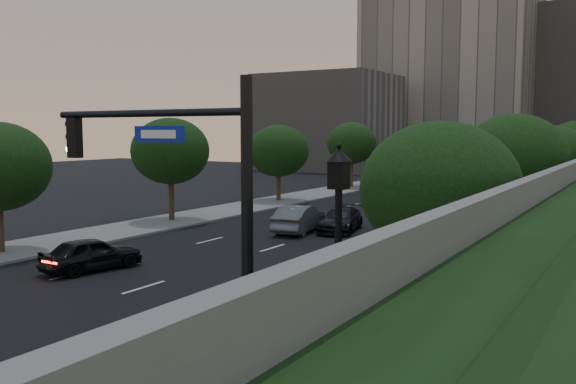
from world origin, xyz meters
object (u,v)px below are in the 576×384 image
Objects in this scene: street_lamp at (338,264)px; sedan_far_left at (387,184)px; sedan_far_right at (487,189)px; pedestrian_a at (428,299)px; sedan_near_left at (92,254)px; pedestrian_c at (484,259)px; sedan_near_right at (341,220)px; sedan_mid_left at (299,218)px; pedestrian_b at (462,267)px; traffic_signal_mast at (204,239)px.

sedan_far_left is (-15.88, 42.59, -1.95)m from street_lamp.
pedestrian_a is at bearing -69.82° from sedan_far_right.
pedestrian_c reaches higher than sedan_near_left.
pedestrian_c is at bearing -84.80° from pedestrian_a.
sedan_near_right is (6.85, -24.12, 0.01)m from sedan_far_left.
pedestrian_a is (12.21, -13.65, 0.29)m from sedan_mid_left.
sedan_near_left is 2.58× the size of pedestrian_b.
sedan_far_right reaches higher than sedan_far_left.
pedestrian_a reaches higher than pedestrian_b.
pedestrian_b is (16.65, -34.04, 0.29)m from sedan_far_left.
traffic_signal_mast is 14.67m from sedan_near_left.
sedan_near_left reaches higher than sedan_near_right.
street_lamp is at bearing 113.00° from sedan_mid_left.
pedestrian_a is (10.28, -15.13, 0.40)m from sedan_near_right.
pedestrian_a is 1.11× the size of pedestrian_c.
street_lamp reaches higher than sedan_near_right.
sedan_far_left is 1.03× the size of sedan_near_right.
sedan_mid_left is 18.32m from pedestrian_a.
sedan_far_right is at bearing -88.84° from sedan_near_left.
sedan_near_left is at bearing 163.57° from street_lamp.
sedan_far_right is (5.03, 24.03, -0.05)m from sedan_mid_left.
traffic_signal_mast is 3.70× the size of pedestrian_a.
sedan_mid_left is at bearing -43.39° from pedestrian_a.
street_lamp is at bearing 68.92° from traffic_signal_mast.
sedan_near_right is 18.30m from pedestrian_a.
sedan_mid_left is 0.98× the size of sedan_far_left.
sedan_mid_left is 14.46m from pedestrian_b.
sedan_far_left is 42.82m from pedestrian_a.
traffic_signal_mast is 1.46× the size of sedan_near_right.
sedan_far_left is at bearing -50.65° from pedestrian_b.
street_lamp reaches higher than sedan_far_right.
sedan_far_right is 2.60× the size of pedestrian_c.
traffic_signal_mast is 48.44m from sedan_far_left.
sedan_far_right is 2.35× the size of pedestrian_a.
pedestrian_b is at bearing -68.94° from sedan_far_right.
sedan_mid_left is 2.58× the size of pedestrian_a.
pedestrian_c is at bearing 83.28° from street_lamp.
sedan_mid_left is at bearing -35.85° from pedestrian_c.
traffic_signal_mast is at bearing -83.41° from sedan_near_right.
pedestrian_c is (2.56, 13.69, -2.67)m from traffic_signal_mast.
pedestrian_a reaches higher than sedan_mid_left.
sedan_far_left is at bearing -179.57° from sedan_far_right.
pedestrian_a is at bearing 121.96° from sedan_mid_left.
pedestrian_b is at bearing -149.60° from sedan_near_left.
sedan_mid_left is at bearing -155.18° from sedan_near_right.
traffic_signal_mast is at bearing 93.42° from sedan_far_left.
sedan_far_right is 33.15m from pedestrian_b.
street_lamp reaches higher than pedestrian_a.
sedan_far_left is 25.07m from sedan_near_right.
sedan_mid_left is 13.95m from pedestrian_c.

